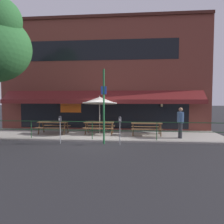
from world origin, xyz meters
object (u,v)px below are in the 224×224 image
at_px(parking_meter_far, 120,122).
at_px(street_sign_pole, 104,106).
at_px(patio_umbrella_centre, 100,100).
at_px(pedestrian_walking, 180,121).
at_px(picnic_table_left, 53,124).
at_px(picnic_table_centre, 99,124).
at_px(parking_meter_near, 60,121).
at_px(picnic_table_right, 147,125).

xyz_separation_m(parking_meter_far, street_sign_pole, (-0.82, 0.16, 0.79)).
distance_m(patio_umbrella_centre, parking_meter_far, 3.26).
height_order(pedestrian_walking, street_sign_pole, street_sign_pole).
bearing_deg(parking_meter_far, picnic_table_left, 150.37).
relative_size(picnic_table_centre, parking_meter_near, 1.27).
bearing_deg(parking_meter_far, picnic_table_centre, 119.02).
distance_m(parking_meter_far, street_sign_pole, 1.15).
relative_size(picnic_table_left, picnic_table_centre, 1.00).
relative_size(parking_meter_near, street_sign_pole, 0.38).
bearing_deg(picnic_table_centre, picnic_table_left, -177.50).
bearing_deg(street_sign_pole, picnic_table_centre, 104.16).
xyz_separation_m(picnic_table_right, street_sign_pole, (-2.27, -2.25, 1.23)).
bearing_deg(parking_meter_far, parking_meter_near, 179.94).
xyz_separation_m(pedestrian_walking, parking_meter_near, (-6.30, -1.67, 0.09)).
bearing_deg(picnic_table_left, parking_meter_far, -29.63).
bearing_deg(patio_umbrella_centre, picnic_table_right, -6.70).
bearing_deg(picnic_table_centre, pedestrian_walking, -10.88).
distance_m(picnic_table_left, patio_umbrella_centre, 3.25).
height_order(parking_meter_far, street_sign_pole, street_sign_pole).
xyz_separation_m(picnic_table_centre, parking_meter_far, (1.43, -2.57, 0.44)).
distance_m(picnic_table_right, patio_umbrella_centre, 3.25).
height_order(picnic_table_centre, picnic_table_right, same).
bearing_deg(picnic_table_right, picnic_table_centre, 176.58).
bearing_deg(parking_meter_far, picnic_table_right, 58.89).
bearing_deg(street_sign_pole, parking_meter_far, -10.77).
height_order(picnic_table_left, picnic_table_centre, same).
height_order(patio_umbrella_centre, pedestrian_walking, patio_umbrella_centre).
distance_m(picnic_table_left, parking_meter_near, 2.79).
height_order(picnic_table_left, parking_meter_near, parking_meter_near).
bearing_deg(picnic_table_centre, picnic_table_right, -3.42).
bearing_deg(picnic_table_left, parking_meter_near, -62.59).
relative_size(picnic_table_right, pedestrian_walking, 1.05).
bearing_deg(picnic_table_right, pedestrian_walking, -21.91).
bearing_deg(pedestrian_walking, picnic_table_centre, 169.12).
bearing_deg(street_sign_pole, patio_umbrella_centre, 103.28).
bearing_deg(pedestrian_walking, patio_umbrella_centre, 167.17).
height_order(picnic_table_right, parking_meter_far, parking_meter_far).
relative_size(patio_umbrella_centre, pedestrian_walking, 1.40).
bearing_deg(pedestrian_walking, street_sign_pole, -159.62).
bearing_deg(street_sign_pole, parking_meter_near, -176.07).
distance_m(pedestrian_walking, street_sign_pole, 4.44).
distance_m(pedestrian_walking, parking_meter_near, 6.52).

